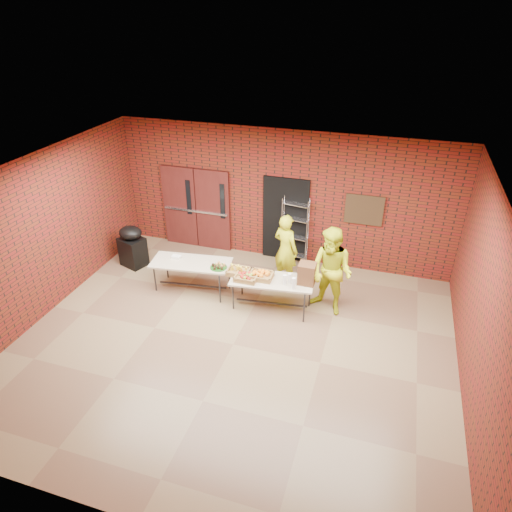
{
  "coord_description": "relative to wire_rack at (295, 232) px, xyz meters",
  "views": [
    {
      "loc": [
        2.38,
        -6.19,
        5.7
      ],
      "look_at": [
        0.01,
        1.4,
        1.16
      ],
      "focal_mm": 32.0,
      "sensor_mm": 36.0,
      "label": 1
    }
  ],
  "objects": [
    {
      "name": "wire_rack",
      "position": [
        0.0,
        0.0,
        0.0
      ],
      "size": [
        0.65,
        0.31,
        1.69
      ],
      "primitive_type": null,
      "rotation": [
        0.0,
        0.0,
        -0.18
      ],
      "color": "silver",
      "rests_on": "room"
    },
    {
      "name": "covered_grill",
      "position": [
        -3.67,
        -1.26,
        -0.33
      ],
      "size": [
        0.69,
        0.63,
        1.02
      ],
      "rotation": [
        0.0,
        0.0,
        -0.34
      ],
      "color": "black",
      "rests_on": "room"
    },
    {
      "name": "cup_stack_mid",
      "position": [
        0.48,
        -2.15,
        -0.03
      ],
      "size": [
        0.08,
        0.08,
        0.24
      ],
      "primitive_type": "cylinder",
      "color": "white",
      "rests_on": "table_right"
    },
    {
      "name": "table_left",
      "position": [
        -1.86,
        -1.84,
        -0.2
      ],
      "size": [
        1.8,
        0.94,
        0.71
      ],
      "rotation": [
        0.0,
        0.0,
        0.13
      ],
      "color": "#C1B594",
      "rests_on": "room"
    },
    {
      "name": "double_doors",
      "position": [
        -2.57,
        0.12,
        0.21
      ],
      "size": [
        1.78,
        0.12,
        2.1
      ],
      "color": "#4C1915",
      "rests_on": "room"
    },
    {
      "name": "volunteer_woman",
      "position": [
        0.01,
        -0.92,
        -0.01
      ],
      "size": [
        0.72,
        0.61,
        1.67
      ],
      "primitive_type": "imported",
      "rotation": [
        0.0,
        0.0,
        2.72
      ],
      "color": "#C7D217",
      "rests_on": "room"
    },
    {
      "name": "basket_apples",
      "position": [
        -0.51,
        -2.13,
        -0.09
      ],
      "size": [
        0.44,
        0.35,
        0.14
      ],
      "color": "olive",
      "rests_on": "table_right"
    },
    {
      "name": "volunteer_man",
      "position": [
        1.14,
        -1.7,
        0.09
      ],
      "size": [
        1.11,
        1.01,
        1.87
      ],
      "primitive_type": "imported",
      "rotation": [
        0.0,
        0.0,
        -0.41
      ],
      "color": "#C7D217",
      "rests_on": "room"
    },
    {
      "name": "dark_doorway",
      "position": [
        -0.28,
        0.14,
        0.21
      ],
      "size": [
        1.1,
        0.06,
        2.1
      ],
      "primitive_type": "cube",
      "color": "black",
      "rests_on": "room"
    },
    {
      "name": "room",
      "position": [
        -0.38,
        -3.32,
        0.76
      ],
      "size": [
        8.08,
        7.08,
        3.28
      ],
      "color": "brown",
      "rests_on": "ground"
    },
    {
      "name": "muffin_tray",
      "position": [
        -1.21,
        -1.88,
        -0.1
      ],
      "size": [
        0.36,
        0.36,
        0.09
      ],
      "color": "#184C14",
      "rests_on": "table_left"
    },
    {
      "name": "napkin_box",
      "position": [
        -2.24,
        -1.78,
        -0.11
      ],
      "size": [
        0.2,
        0.13,
        0.07
      ],
      "primitive_type": "cube",
      "color": "white",
      "rests_on": "table_left"
    },
    {
      "name": "table_right",
      "position": [
        -0.01,
        -1.97,
        -0.21
      ],
      "size": [
        1.75,
        0.9,
        0.69
      ],
      "rotation": [
        0.0,
        0.0,
        0.12
      ],
      "color": "#C1B594",
      "rests_on": "room"
    },
    {
      "name": "basket_bananas",
      "position": [
        -0.73,
        -1.96,
        -0.09
      ],
      "size": [
        0.45,
        0.35,
        0.14
      ],
      "color": "olive",
      "rests_on": "table_right"
    },
    {
      "name": "cup_stack_back",
      "position": [
        0.36,
        -1.99,
        -0.04
      ],
      "size": [
        0.07,
        0.07,
        0.22
      ],
      "primitive_type": "cylinder",
      "color": "white",
      "rests_on": "table_right"
    },
    {
      "name": "cup_stack_front",
      "position": [
        0.28,
        -2.07,
        -0.04
      ],
      "size": [
        0.07,
        0.07,
        0.22
      ],
      "primitive_type": "cylinder",
      "color": "white",
      "rests_on": "table_right"
    },
    {
      "name": "basket_oranges",
      "position": [
        -0.24,
        -1.98,
        -0.09
      ],
      "size": [
        0.47,
        0.37,
        0.15
      ],
      "color": "olive",
      "rests_on": "table_right"
    },
    {
      "name": "coffee_dispenser",
      "position": [
        0.68,
        -1.88,
        0.07
      ],
      "size": [
        0.34,
        0.3,
        0.44
      ],
      "primitive_type": "cube",
      "color": "#55391D",
      "rests_on": "table_right"
    },
    {
      "name": "bronze_plaque",
      "position": [
        1.52,
        0.13,
        0.71
      ],
      "size": [
        0.85,
        0.04,
        0.7
      ],
      "primitive_type": "cube",
      "color": "#382916",
      "rests_on": "room"
    }
  ]
}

